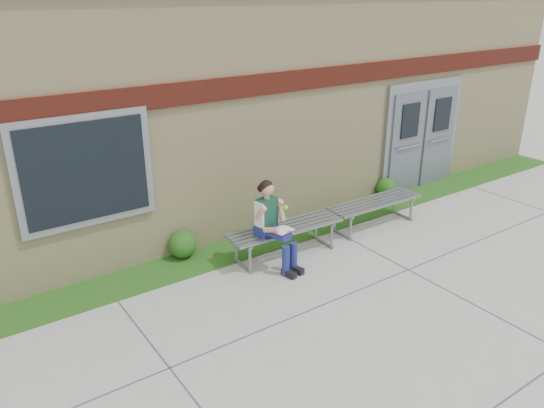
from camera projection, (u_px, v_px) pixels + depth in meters
ground at (386, 305)px, 7.28m from camera, size 80.00×80.00×0.00m
grass_strip at (277, 237)px, 9.25m from camera, size 16.00×0.80×0.02m
school_building at (183, 88)px, 11.03m from camera, size 16.20×6.22×4.20m
bench_left at (285, 233)px, 8.51m from camera, size 1.97×0.63×0.51m
bench_right at (374, 207)px, 9.57m from camera, size 1.89×0.56×0.49m
girl at (273, 223)px, 8.02m from camera, size 0.52×0.83×1.39m
shrub_mid at (182, 244)px, 8.46m from camera, size 0.45×0.45×0.45m
shrub_east at (386, 188)px, 10.91m from camera, size 0.41×0.41×0.41m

